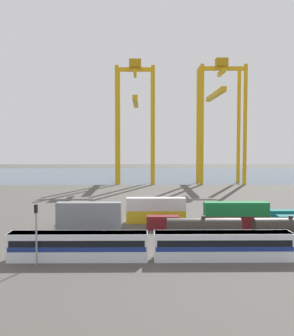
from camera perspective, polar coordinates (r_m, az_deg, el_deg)
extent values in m
plane|color=#4C4944|center=(116.85, 7.30, -4.60)|extent=(420.00, 420.00, 0.00)
cube|color=#384C60|center=(216.65, 3.61, -0.91)|extent=(400.00, 110.00, 0.01)
cube|color=silver|center=(58.64, -9.52, -10.69)|extent=(19.20, 3.10, 3.90)
cube|color=navy|center=(58.66, -9.52, -10.79)|extent=(18.82, 3.14, 0.64)
cube|color=black|center=(58.47, -9.53, -10.04)|extent=(18.43, 3.13, 0.90)
cube|color=slate|center=(58.23, -9.54, -9.00)|extent=(19.01, 2.85, 0.36)
cube|color=silver|center=(59.03, 10.49, -10.61)|extent=(19.20, 3.10, 3.90)
cube|color=navy|center=(59.06, 10.49, -10.70)|extent=(18.82, 3.14, 0.64)
cube|color=black|center=(58.87, 10.50, -9.96)|extent=(18.43, 3.13, 0.90)
cube|color=slate|center=(58.63, 10.51, -8.93)|extent=(19.01, 2.85, 0.36)
cube|color=#232326|center=(68.61, 7.86, -9.80)|extent=(12.03, 2.50, 1.10)
cylinder|color=#2D2823|center=(68.18, 7.88, -8.14)|extent=(12.03, 2.97, 2.97)
cylinder|color=#2D2823|center=(67.86, 7.89, -6.76)|extent=(0.70, 0.70, 0.36)
cube|color=#232326|center=(72.09, 19.31, -9.32)|extent=(12.03, 2.50, 1.10)
cylinder|color=#2D2823|center=(71.68, 19.34, -7.73)|extent=(12.03, 2.97, 2.97)
cylinder|color=#2D2823|center=(71.38, 19.37, -6.42)|extent=(0.70, 0.70, 0.36)
cylinder|color=gray|center=(56.96, -15.15, -9.02)|extent=(0.24, 0.24, 8.09)
cube|color=black|center=(56.31, -15.21, -5.49)|extent=(0.36, 0.60, 1.10)
cube|color=slate|center=(78.56, -8.08, -7.56)|extent=(12.10, 2.44, 2.60)
cube|color=slate|center=(78.11, -8.10, -5.69)|extent=(12.10, 2.44, 2.60)
cube|color=maroon|center=(78.01, 2.19, -7.61)|extent=(6.04, 2.44, 2.60)
cube|color=maroon|center=(79.91, 12.28, -7.42)|extent=(12.10, 2.44, 2.60)
cube|color=#197538|center=(79.47, 12.30, -5.58)|extent=(12.10, 2.44, 2.60)
cube|color=orange|center=(84.85, -7.71, -6.74)|extent=(12.10, 2.44, 2.60)
cube|color=gold|center=(84.26, 1.26, -6.78)|extent=(12.10, 2.44, 2.60)
cube|color=silver|center=(83.84, 1.27, -5.03)|extent=(12.10, 2.44, 2.60)
cube|color=slate|center=(85.71, 10.15, -6.66)|extent=(6.04, 2.44, 2.60)
cube|color=#146066|center=(89.10, 18.54, -6.40)|extent=(6.04, 2.44, 2.60)
cylinder|color=gold|center=(162.28, -4.21, 5.94)|extent=(1.50, 1.50, 46.89)
cylinder|color=gold|center=(162.02, 0.85, 5.95)|extent=(1.50, 1.50, 46.89)
cylinder|color=gold|center=(172.35, -4.00, 5.79)|extent=(1.50, 1.50, 46.89)
cylinder|color=gold|center=(172.12, 0.76, 5.80)|extent=(1.50, 1.50, 46.89)
cube|color=gold|center=(169.55, -1.66, 13.54)|extent=(15.83, 1.20, 1.60)
cube|color=gold|center=(169.27, -1.66, 13.01)|extent=(1.20, 11.71, 1.60)
cube|color=gold|center=(180.26, -1.59, 9.18)|extent=(2.00, 35.58, 2.00)
cube|color=#A77A10|center=(169.99, -1.67, 14.34)|extent=(4.80, 4.00, 3.20)
cylinder|color=gold|center=(163.38, 7.65, 5.98)|extent=(1.50, 1.50, 47.36)
cylinder|color=gold|center=(166.69, 13.50, 5.87)|extent=(1.50, 1.50, 47.36)
cylinder|color=gold|center=(173.97, 7.14, 5.83)|extent=(1.50, 1.50, 47.36)
cylinder|color=gold|center=(177.08, 12.65, 5.73)|extent=(1.50, 1.50, 47.36)
cube|color=gold|center=(172.60, 10.33, 13.47)|extent=(18.66, 1.20, 1.60)
cube|color=gold|center=(172.33, 10.33, 12.94)|extent=(1.20, 12.30, 1.60)
cube|color=gold|center=(184.99, 9.46, 10.01)|extent=(2.00, 40.18, 2.00)
cube|color=#A77A10|center=(173.04, 10.34, 14.25)|extent=(4.80, 4.00, 3.20)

